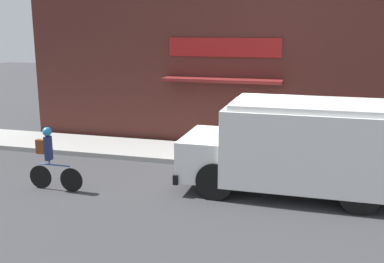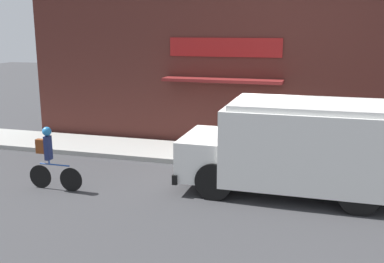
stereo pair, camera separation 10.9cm
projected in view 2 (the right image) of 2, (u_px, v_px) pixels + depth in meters
ground_plane at (250, 171)px, 12.93m from camera, size 70.00×70.00×0.00m
sidewalk at (255, 158)px, 13.93m from camera, size 28.00×2.18×0.15m
storefront at (263, 68)px, 14.62m from camera, size 16.95×0.89×5.49m
school_bus at (298, 145)px, 10.97m from camera, size 5.28×2.82×2.29m
cyclist at (50, 158)px, 11.28m from camera, size 1.49×0.23×1.62m
trash_bin at (244, 137)px, 14.45m from camera, size 0.52×0.52×0.89m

